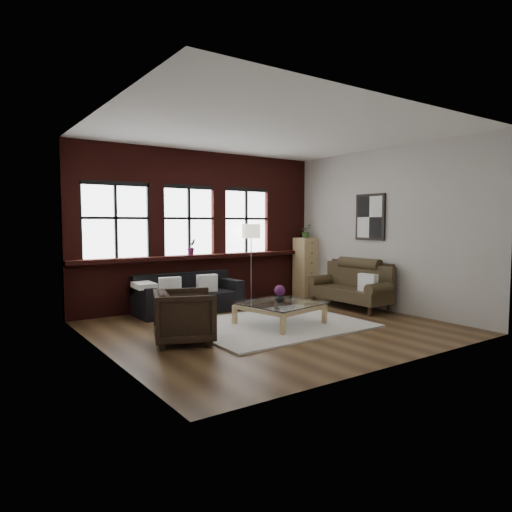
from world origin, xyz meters
TOP-DOWN VIEW (x-y plane):
  - floor at (0.00, 0.00)m, footprint 5.50×5.50m
  - ceiling at (0.00, 0.00)m, footprint 5.50×5.50m
  - wall_back at (0.00, 2.50)m, footprint 5.50×0.00m
  - wall_front at (0.00, -2.50)m, footprint 5.50×0.00m
  - wall_left at (-2.75, 0.00)m, footprint 0.00×5.00m
  - wall_right at (2.75, 0.00)m, footprint 0.00×5.00m
  - brick_backwall at (0.00, 2.44)m, footprint 5.50×0.12m
  - sill_ledge at (0.00, 2.35)m, footprint 5.50×0.30m
  - window_left at (-1.80, 2.45)m, footprint 1.38×0.10m
  - window_mid at (-0.30, 2.45)m, footprint 1.38×0.10m
  - window_right at (1.10, 2.45)m, footprint 1.38×0.10m
  - wall_poster at (2.72, 0.30)m, footprint 0.05×0.74m
  - shag_rug at (0.11, 0.07)m, footprint 2.93×2.31m
  - dark_sofa at (-0.58, 1.90)m, footprint 2.04×0.83m
  - pillow_a at (-1.01, 1.80)m, footprint 0.42×0.21m
  - pillow_b at (-0.24, 1.80)m, footprint 0.41×0.18m
  - vintage_settee at (2.30, 0.44)m, footprint 0.80×1.79m
  - pillow_settee at (2.22, -0.11)m, footprint 0.18×0.39m
  - armchair at (-1.63, -0.09)m, footprint 1.09×1.07m
  - coffee_table at (0.20, 0.04)m, footprint 1.41×1.41m
  - vase at (0.20, 0.04)m, footprint 0.21×0.21m
  - flowers at (0.20, 0.04)m, footprint 0.18×0.18m
  - drawer_chest at (2.53, 2.08)m, footprint 0.43×0.43m
  - potted_plant_top at (2.53, 2.08)m, footprint 0.33×0.31m
  - floor_lamp at (1.05, 2.16)m, footprint 0.40×0.40m
  - sill_plant at (-0.30, 2.32)m, footprint 0.20×0.17m

SIDE VIEW (x-z plane):
  - floor at x=0.00m, z-range 0.00..0.00m
  - shag_rug at x=0.11m, z-range 0.00..0.03m
  - coffee_table at x=0.20m, z-range -0.01..0.39m
  - dark_sofa at x=-0.58m, z-range 0.00..0.74m
  - armchair at x=-1.63m, z-range 0.00..0.78m
  - vase at x=0.20m, z-range 0.39..0.56m
  - vintage_settee at x=2.30m, z-range 0.00..0.96m
  - pillow_a at x=-1.01m, z-range 0.39..0.73m
  - pillow_b at x=-0.24m, z-range 0.39..0.73m
  - pillow_settee at x=2.22m, z-range 0.42..0.76m
  - flowers at x=0.20m, z-range 0.50..0.69m
  - drawer_chest at x=2.53m, z-range 0.00..1.38m
  - floor_lamp at x=1.05m, z-range 0.00..1.86m
  - sill_ledge at x=0.00m, z-range 1.00..1.08m
  - sill_plant at x=-0.30m, z-range 1.08..1.41m
  - potted_plant_top at x=2.53m, z-range 1.38..1.69m
  - wall_back at x=0.00m, z-range -1.15..4.35m
  - wall_front at x=0.00m, z-range -1.15..4.35m
  - wall_left at x=-2.75m, z-range -0.90..4.10m
  - wall_right at x=2.75m, z-range -0.90..4.10m
  - brick_backwall at x=0.00m, z-range 0.00..3.20m
  - window_left at x=-1.80m, z-range 1.00..2.50m
  - window_mid at x=-0.30m, z-range 1.00..2.50m
  - window_right at x=1.10m, z-range 1.00..2.50m
  - wall_poster at x=2.72m, z-range 1.38..2.32m
  - ceiling at x=0.00m, z-range 3.20..3.20m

